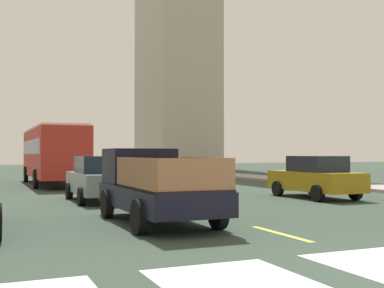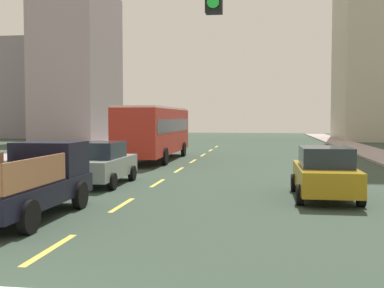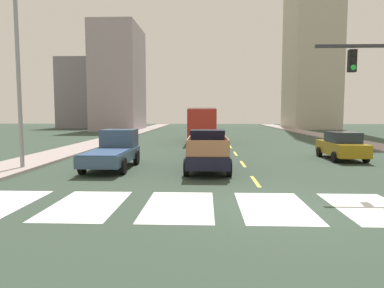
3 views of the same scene
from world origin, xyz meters
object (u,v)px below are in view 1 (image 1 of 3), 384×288
(pickup_stakebed, at_px, (153,186))
(sedan_far, at_px, (315,177))
(sedan_near_right, at_px, (99,179))
(city_bus, at_px, (53,151))

(pickup_stakebed, xyz_separation_m, sedan_far, (8.31, 4.01, -0.08))
(sedan_far, bearing_deg, sedan_near_right, 165.30)
(pickup_stakebed, height_order, sedan_far, pickup_stakebed)
(sedan_far, bearing_deg, pickup_stakebed, -154.97)
(sedan_near_right, bearing_deg, pickup_stakebed, -91.33)
(sedan_far, distance_m, sedan_near_right, 8.69)
(city_bus, xyz_separation_m, sedan_far, (8.73, -13.15, -1.09))
(pickup_stakebed, bearing_deg, city_bus, 88.67)
(sedan_far, xyz_separation_m, sedan_near_right, (-8.43, 2.09, 0.00))
(pickup_stakebed, xyz_separation_m, city_bus, (-0.43, 17.16, 1.02))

